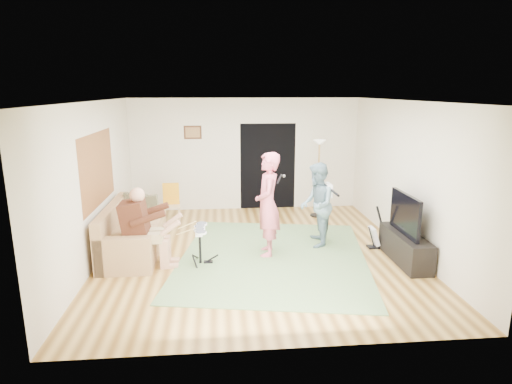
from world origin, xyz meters
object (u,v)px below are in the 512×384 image
guitarist (317,205)px  torchiere_lamp (319,164)px  television (405,214)px  guitar_spare (374,236)px  tv_cabinet (405,247)px  drum_kit (200,248)px  dining_chair (172,210)px  singer (268,205)px  sofa (129,237)px

guitarist → torchiere_lamp: (0.48, 1.91, 0.43)m
guitarist → torchiere_lamp: torchiere_lamp is taller
guitarist → television: guitarist is taller
guitar_spare → tv_cabinet: size_ratio=0.57×
drum_kit → guitarist: guitarist is taller
dining_chair → television: (4.15, -2.54, 0.54)m
guitarist → guitar_spare: 1.22m
drum_kit → tv_cabinet: bearing=-3.4°
drum_kit → tv_cabinet: size_ratio=0.47×
singer → guitarist: bearing=115.8°
torchiere_lamp → tv_cabinet: (0.87, -2.82, -0.97)m
singer → torchiere_lamp: size_ratio=1.04×
singer → torchiere_lamp: 2.72m
tv_cabinet → television: 0.60m
sofa → drum_kit: bearing=-26.6°
drum_kit → guitar_spare: 3.25m
guitarist → tv_cabinet: (1.35, -0.91, -0.54)m
guitarist → guitar_spare: bearing=87.3°
guitarist → television: bearing=64.6°
sofa → torchiere_lamp: torchiere_lamp is taller
guitar_spare → tv_cabinet: 0.74m
singer → television: bearing=81.3°
torchiere_lamp → guitarist: bearing=-104.0°
singer → dining_chair: bearing=-132.0°
guitar_spare → torchiere_lamp: 2.43m
singer → guitar_spare: size_ratio=2.29×
guitarist → guitar_spare: guitarist is taller
drum_kit → guitarist: (2.15, 0.70, 0.50)m
torchiere_lamp → dining_chair: size_ratio=2.02×
dining_chair → tv_cabinet: dining_chair is taller
tv_cabinet → guitarist: bearing=145.9°
television → tv_cabinet: bearing=0.0°
torchiere_lamp → television: torchiere_lamp is taller
drum_kit → torchiere_lamp: 3.82m
singer → dining_chair: singer is taller
sofa → tv_cabinet: sofa is taller
drum_kit → guitar_spare: size_ratio=0.82×
guitar_spare → torchiere_lamp: (-0.58, 2.14, 0.99)m
guitarist → tv_cabinet: size_ratio=1.13×
torchiere_lamp → sofa: bearing=-153.4°
drum_kit → dining_chair: bearing=106.8°
sofa → television: (4.75, -0.86, 0.56)m
television → torchiere_lamp: bearing=106.3°
drum_kit → singer: 1.38m
drum_kit → television: size_ratio=0.63×
guitarist → guitar_spare: size_ratio=1.97×
singer → sofa: bearing=-92.7°
television → dining_chair: bearing=148.6°
singer → tv_cabinet: bearing=81.5°
torchiere_lamp → dining_chair: bearing=-175.1°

